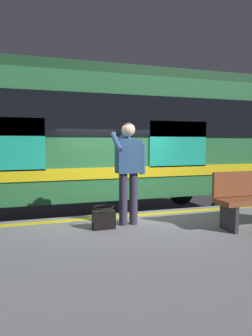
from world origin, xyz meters
TOP-DOWN VIEW (x-y plane):
  - ground_plane at (0.00, 0.00)m, footprint 24.76×24.76m
  - platform at (0.00, 2.03)m, footprint 12.94×4.07m
  - safety_line at (0.00, 0.30)m, footprint 12.68×0.16m
  - track_rail_near at (0.00, -1.54)m, footprint 16.82×0.08m
  - track_rail_far at (0.00, -2.97)m, footprint 16.82×0.08m
  - train_carriage at (0.38, -2.25)m, footprint 10.58×3.03m
  - passenger at (0.30, 0.86)m, footprint 0.57×0.55m
  - handbag at (0.76, 1.00)m, footprint 0.36×0.32m

SIDE VIEW (x-z plane):
  - ground_plane at x=0.00m, z-range 0.00..0.00m
  - track_rail_near at x=0.00m, z-range 0.00..0.16m
  - track_rail_far at x=0.00m, z-range 0.00..0.16m
  - platform at x=0.00m, z-range 0.00..0.85m
  - safety_line at x=0.00m, z-range 0.85..0.86m
  - handbag at x=0.76m, z-range 0.84..1.20m
  - passenger at x=0.30m, z-range 1.01..2.70m
  - train_carriage at x=0.38m, z-range 0.54..4.31m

